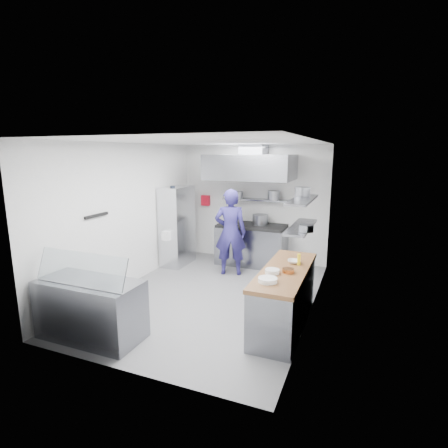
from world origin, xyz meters
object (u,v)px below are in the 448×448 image
at_px(gas_range, 252,246).
at_px(chef, 230,232).
at_px(display_case, 91,309).
at_px(wire_rack, 177,226).

xyz_separation_m(gas_range, chef, (-0.22, -0.84, 0.49)).
xyz_separation_m(chef, display_case, (-0.88, -3.26, -0.51)).
bearing_deg(wire_rack, chef, -7.46).
bearing_deg(gas_range, wire_rack, -158.16).
relative_size(wire_rack, display_case, 1.23).
bearing_deg(gas_range, display_case, -105.02).
relative_size(gas_range, display_case, 1.07).
distance_m(chef, wire_rack, 1.43).
xyz_separation_m(gas_range, display_case, (-1.10, -4.10, -0.03)).
height_order(wire_rack, display_case, wire_rack).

